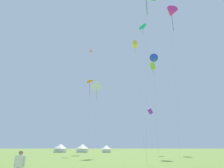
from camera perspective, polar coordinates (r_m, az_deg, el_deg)
kite_yellow_box at (r=64.96m, az=6.96°, el=11.94°), size 1.93×2.90×36.18m
kite_cyan_parafoil at (r=54.72m, az=9.29°, el=16.78°), size 2.83×3.99×33.91m
kite_magenta_delta at (r=48.35m, az=17.59°, el=20.01°), size 3.65×3.80×32.82m
kite_white_diamond at (r=44.69m, az=-4.68°, el=-1.02°), size 2.29×3.28×16.84m
kite_purple_box at (r=51.70m, az=11.52°, el=-8.12°), size 1.72×3.07×11.73m
kite_orange_parafoil at (r=66.19m, az=-6.78°, el=0.80°), size 3.51×4.00×24.24m
kite_pink_delta at (r=75.24m, az=-6.18°, el=9.78°), size 1.71×1.53×38.42m
kite_lime_box at (r=69.37m, az=12.27°, el=5.32°), size 1.86×1.63×30.72m
kite_blue_delta at (r=32.13m, az=12.62°, el=7.69°), size 1.80×2.98×16.77m
festival_tent_left at (r=70.61m, az=-15.41°, el=-18.17°), size 4.32×4.32×2.81m
festival_tent_center at (r=68.83m, az=-8.96°, el=-18.62°), size 4.21×4.21×2.73m
festival_tent_right at (r=67.84m, az=-1.70°, el=-19.01°), size 3.61×3.61×2.35m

